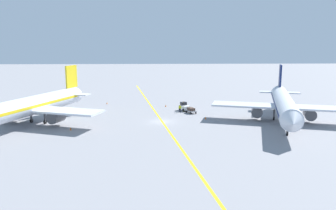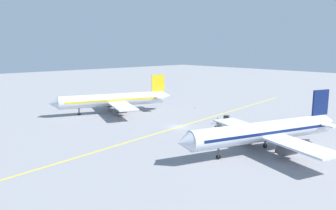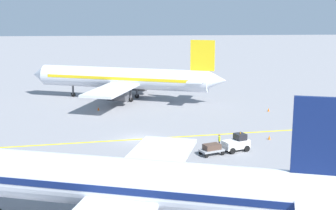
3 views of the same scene
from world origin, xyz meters
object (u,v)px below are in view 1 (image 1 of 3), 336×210
airplane_at_gate (284,104)px  airplane_adjacent_stand (31,106)px  traffic_cone_by_wingtip (206,118)px  traffic_cone_mid_apron (107,103)px  traffic_cone_near_nose (71,129)px  ground_crew_worker (180,108)px  baggage_tug_white (184,107)px  baggage_cart_trailing (191,110)px  traffic_cone_far_edge (166,106)px

airplane_at_gate → airplane_adjacent_stand: size_ratio=1.01×
airplane_at_gate → traffic_cone_by_wingtip: bearing=-12.8°
traffic_cone_mid_apron → traffic_cone_by_wingtip: 29.50m
traffic_cone_near_nose → traffic_cone_by_wingtip: same height
ground_crew_worker → airplane_at_gate: bearing=151.3°
baggage_tug_white → traffic_cone_near_nose: bearing=37.7°
airplane_adjacent_stand → traffic_cone_near_nose: bearing=153.2°
baggage_cart_trailing → traffic_cone_near_nose: (23.39, 14.05, -0.49)m
airplane_adjacent_stand → traffic_cone_by_wingtip: size_ratio=62.57×
traffic_cone_mid_apron → traffic_cone_by_wingtip: size_ratio=1.00×
baggage_cart_trailing → traffic_cone_near_nose: baggage_cart_trailing is taller
airplane_at_gate → traffic_cone_far_edge: (22.72, -17.54, -3.43)m
baggage_cart_trailing → traffic_cone_by_wingtip: baggage_cart_trailing is taller
ground_crew_worker → traffic_cone_mid_apron: bearing=-31.3°
ground_crew_worker → traffic_cone_mid_apron: ground_crew_worker is taller
baggage_tug_white → traffic_cone_mid_apron: bearing=-25.7°
airplane_adjacent_stand → ground_crew_worker: 31.36m
traffic_cone_near_nose → traffic_cone_far_edge: same height
airplane_at_gate → traffic_cone_by_wingtip: size_ratio=63.25×
airplane_at_gate → traffic_cone_by_wingtip: 15.66m
airplane_adjacent_stand → baggage_tug_white: (-30.34, -12.95, -2.81)m
baggage_cart_trailing → ground_crew_worker: size_ratio=1.75×
baggage_cart_trailing → traffic_cone_mid_apron: bearing=-30.9°
airplane_at_gate → baggage_cart_trailing: bearing=-28.8°
baggage_tug_white → airplane_adjacent_stand: bearing=23.1°
baggage_cart_trailing → ground_crew_worker: 2.77m
traffic_cone_mid_apron → airplane_at_gate: bearing=150.0°
airplane_adjacent_stand → baggage_cart_trailing: airplane_adjacent_stand is taller
baggage_cart_trailing → traffic_cone_near_nose: bearing=31.0°
airplane_at_gate → airplane_adjacent_stand: 48.86m
baggage_cart_trailing → ground_crew_worker: bearing=-27.6°
traffic_cone_near_nose → airplane_at_gate: bearing=-173.6°
baggage_tug_white → baggage_cart_trailing: size_ratio=1.14×
traffic_cone_by_wingtip → traffic_cone_far_edge: same height
ground_crew_worker → traffic_cone_far_edge: ground_crew_worker is taller
airplane_at_gate → baggage_tug_white: 22.54m
airplane_adjacent_stand → traffic_cone_by_wingtip: airplane_adjacent_stand is taller
traffic_cone_near_nose → baggage_tug_white: bearing=-142.3°
ground_crew_worker → traffic_cone_far_edge: (3.02, -6.78, -0.63)m
traffic_cone_near_nose → traffic_cone_by_wingtip: (-25.74, -7.96, 0.00)m
baggage_tug_white → traffic_cone_near_nose: (22.13, 17.10, -0.63)m
traffic_cone_far_edge → ground_crew_worker: bearing=114.0°
ground_crew_worker → traffic_cone_by_wingtip: bearing=123.0°
ground_crew_worker → traffic_cone_by_wingtip: (-4.80, 7.38, -0.63)m
ground_crew_worker → traffic_cone_mid_apron: 21.33m
ground_crew_worker → traffic_cone_far_edge: bearing=-66.0°
baggage_cart_trailing → baggage_tug_white: bearing=-67.4°
baggage_tug_white → ground_crew_worker: baggage_tug_white is taller
baggage_cart_trailing → ground_crew_worker: (2.45, -1.28, 0.15)m
ground_crew_worker → traffic_cone_near_nose: bearing=36.2°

